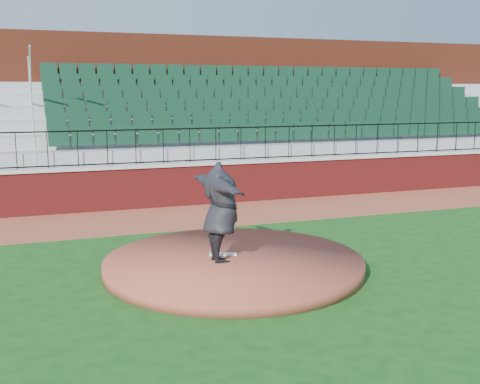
# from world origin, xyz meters

# --- Properties ---
(ground) EXTENTS (90.00, 90.00, 0.00)m
(ground) POSITION_xyz_m (0.00, 0.00, 0.00)
(ground) COLOR #144614
(ground) RESTS_ON ground
(warning_track) EXTENTS (34.00, 3.20, 0.01)m
(warning_track) POSITION_xyz_m (0.00, 5.40, 0.01)
(warning_track) COLOR brown
(warning_track) RESTS_ON ground
(field_wall) EXTENTS (34.00, 0.35, 1.20)m
(field_wall) POSITION_xyz_m (0.00, 7.00, 0.60)
(field_wall) COLOR maroon
(field_wall) RESTS_ON ground
(wall_cap) EXTENTS (34.00, 0.45, 0.10)m
(wall_cap) POSITION_xyz_m (0.00, 7.00, 1.25)
(wall_cap) COLOR #B7B7B7
(wall_cap) RESTS_ON field_wall
(wall_railing) EXTENTS (34.00, 0.05, 1.00)m
(wall_railing) POSITION_xyz_m (0.00, 7.00, 1.80)
(wall_railing) COLOR black
(wall_railing) RESTS_ON wall_cap
(seating_stands) EXTENTS (34.00, 5.10, 4.60)m
(seating_stands) POSITION_xyz_m (0.00, 9.72, 2.30)
(seating_stands) COLOR gray
(seating_stands) RESTS_ON ground
(concourse_wall) EXTENTS (34.00, 0.50, 5.50)m
(concourse_wall) POSITION_xyz_m (0.00, 12.52, 2.75)
(concourse_wall) COLOR maroon
(concourse_wall) RESTS_ON ground
(pitchers_mound) EXTENTS (4.96, 4.96, 0.25)m
(pitchers_mound) POSITION_xyz_m (-0.57, 0.28, 0.12)
(pitchers_mound) COLOR brown
(pitchers_mound) RESTS_ON ground
(pitching_rubber) EXTENTS (0.55, 0.28, 0.04)m
(pitching_rubber) POSITION_xyz_m (-0.71, 0.53, 0.27)
(pitching_rubber) COLOR white
(pitching_rubber) RESTS_ON pitchers_mound
(pitcher) EXTENTS (0.73, 2.34, 1.89)m
(pitcher) POSITION_xyz_m (-0.88, 0.14, 1.19)
(pitcher) COLOR black
(pitcher) RESTS_ON pitchers_mound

